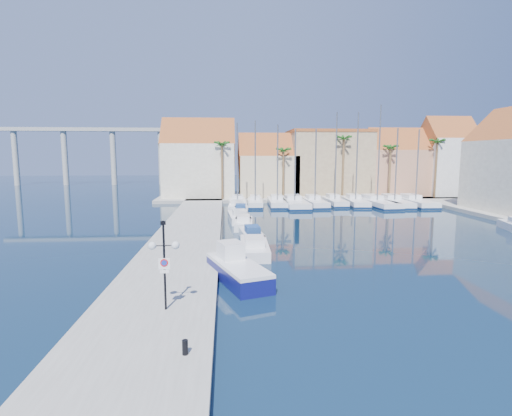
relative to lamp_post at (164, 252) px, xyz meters
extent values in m
plane|color=black|center=(8.32, 4.92, -3.27)|extent=(260.00, 260.00, 0.00)
cube|color=gray|center=(-0.68, 18.42, -3.02)|extent=(6.00, 77.00, 0.50)
cube|color=gray|center=(18.32, 52.92, -3.02)|extent=(54.00, 16.00, 0.50)
cylinder|color=black|center=(0.00, 0.01, -0.66)|extent=(0.11, 0.11, 4.22)
cylinder|color=black|center=(-0.26, 0.00, 0.29)|extent=(0.53, 0.06, 0.05)
cylinder|color=black|center=(0.26, 0.01, 0.29)|extent=(0.53, 0.06, 0.05)
sphere|color=white|center=(-0.53, 0.00, 0.29)|extent=(0.38, 0.38, 0.38)
sphere|color=white|center=(0.53, 0.01, 0.29)|extent=(0.38, 0.38, 0.38)
cube|color=black|center=(0.00, 0.01, 1.34)|extent=(0.23, 0.13, 0.17)
cube|color=white|center=(0.00, -0.06, -0.55)|extent=(0.53, 0.04, 0.53)
cylinder|color=red|center=(0.00, -0.08, -0.50)|extent=(0.36, 0.02, 0.36)
cylinder|color=#1933A5|center=(0.00, -0.09, -0.50)|extent=(0.25, 0.02, 0.25)
cube|color=white|center=(0.00, -0.06, -0.92)|extent=(0.42, 0.04, 0.15)
cylinder|color=black|center=(1.33, -4.38, -2.49)|extent=(0.22, 0.22, 0.55)
cube|color=#0F1159|center=(3.55, 5.48, -2.80)|extent=(4.05, 6.64, 0.95)
cube|color=white|center=(3.55, 5.48, -2.22)|extent=(4.05, 6.64, 0.21)
cube|color=white|center=(3.14, 6.67, -1.64)|extent=(1.84, 2.03, 1.16)
cube|color=white|center=(5.07, 12.55, -2.87)|extent=(2.34, 6.73, 0.80)
cube|color=white|center=(5.05, 11.89, -2.17)|extent=(1.56, 2.38, 0.60)
cube|color=white|center=(5.16, 17.31, -2.87)|extent=(2.20, 5.49, 0.80)
cube|color=navy|center=(5.21, 16.78, -2.17)|extent=(1.37, 1.98, 0.60)
cube|color=white|center=(4.73, 23.68, -2.87)|extent=(2.22, 5.91, 0.80)
cube|color=white|center=(4.70, 23.10, -2.17)|extent=(1.42, 2.11, 0.60)
cube|color=white|center=(4.39, 27.92, -2.87)|extent=(2.64, 7.05, 0.80)
cube|color=white|center=(4.43, 27.22, -2.17)|extent=(1.70, 2.52, 0.60)
cube|color=white|center=(4.80, 33.13, -2.87)|extent=(2.15, 5.65, 0.80)
cube|color=navy|center=(4.76, 32.57, -2.17)|extent=(1.37, 2.02, 0.60)
cube|color=white|center=(4.48, 37.81, -2.87)|extent=(2.73, 7.35, 0.80)
cube|color=white|center=(4.44, 37.08, -2.17)|extent=(1.76, 2.62, 0.60)
cube|color=white|center=(4.62, 41.46, -2.77)|extent=(2.44, 9.30, 1.00)
cube|color=#0E2246|center=(4.62, 41.46, -3.09)|extent=(2.50, 9.36, 0.28)
cube|color=white|center=(4.62, 42.39, -1.97)|extent=(1.70, 2.79, 0.60)
cylinder|color=slate|center=(4.61, 41.00, 3.38)|extent=(0.20, 0.20, 11.30)
cube|color=white|center=(7.26, 41.02, -2.77)|extent=(2.54, 8.15, 1.00)
cube|color=#0E2246|center=(7.26, 41.02, -3.09)|extent=(2.60, 8.22, 0.28)
cube|color=white|center=(7.31, 41.82, -1.97)|extent=(1.60, 2.49, 0.60)
cylinder|color=slate|center=(7.24, 40.62, 3.53)|extent=(0.20, 0.20, 11.60)
cube|color=white|center=(10.60, 41.31, -2.77)|extent=(2.86, 9.57, 1.00)
cube|color=#0E2246|center=(10.60, 41.31, -3.09)|extent=(2.92, 9.63, 0.28)
cube|color=white|center=(10.64, 42.26, -1.97)|extent=(1.84, 2.91, 0.60)
cylinder|color=slate|center=(10.58, 40.84, 3.27)|extent=(0.20, 0.20, 11.08)
cube|color=white|center=(13.09, 40.74, -2.77)|extent=(3.20, 11.95, 1.00)
cube|color=#0E2246|center=(13.09, 40.74, -3.09)|extent=(3.26, 12.01, 0.28)
cube|color=white|center=(13.10, 41.94, -1.97)|extent=(2.20, 3.60, 0.60)
cylinder|color=slate|center=(13.09, 40.15, 2.92)|extent=(0.20, 0.20, 10.38)
cube|color=white|center=(16.17, 40.78, -2.77)|extent=(2.65, 9.54, 1.00)
cube|color=#0E2246|center=(16.17, 40.78, -3.09)|extent=(2.71, 9.60, 0.28)
cube|color=white|center=(16.15, 41.73, -1.97)|extent=(1.78, 2.88, 0.60)
cylinder|color=slate|center=(16.18, 40.30, 2.97)|extent=(0.20, 0.20, 10.48)
cube|color=white|center=(19.50, 41.70, -2.77)|extent=(2.37, 8.79, 1.00)
cube|color=#0E2246|center=(19.50, 41.70, -3.09)|extent=(2.43, 8.85, 0.28)
cube|color=white|center=(19.50, 42.58, -1.97)|extent=(1.62, 2.65, 0.60)
cylinder|color=slate|center=(19.49, 41.27, 4.23)|extent=(0.20, 0.20, 12.99)
cube|color=white|center=(22.60, 41.20, -2.77)|extent=(3.30, 9.84, 1.00)
cube|color=#0E2246|center=(22.60, 41.20, -3.09)|extent=(3.37, 9.90, 0.28)
cube|color=white|center=(22.68, 42.17, -1.97)|extent=(1.99, 3.03, 0.60)
cylinder|color=slate|center=(22.56, 40.72, 4.19)|extent=(0.20, 0.20, 12.91)
cube|color=white|center=(25.42, 40.11, -2.77)|extent=(4.03, 12.02, 1.00)
cube|color=#0E2246|center=(25.42, 40.11, -3.09)|extent=(4.09, 12.08, 0.28)
cube|color=white|center=(25.32, 41.29, -1.97)|extent=(2.43, 3.71, 0.60)
cylinder|color=slate|center=(25.46, 39.52, 4.69)|extent=(0.20, 0.20, 13.91)
cube|color=white|center=(28.35, 40.40, -2.77)|extent=(3.79, 11.33, 1.00)
cube|color=#0E2246|center=(28.35, 40.40, -3.09)|extent=(3.86, 11.40, 0.28)
cube|color=white|center=(28.44, 41.51, -1.97)|extent=(2.29, 3.49, 0.60)
cylinder|color=slate|center=(28.30, 39.85, 3.03)|extent=(0.20, 0.20, 10.59)
cube|color=white|center=(31.60, 40.44, -2.77)|extent=(3.13, 11.24, 1.00)
cube|color=#0E2246|center=(31.60, 40.44, -3.09)|extent=(3.19, 11.30, 0.28)
cube|color=white|center=(31.63, 41.56, -1.97)|extent=(2.10, 3.40, 0.60)
cylinder|color=slate|center=(31.59, 39.88, 2.94)|extent=(0.20, 0.20, 10.43)
cube|color=beige|center=(-1.68, 51.92, 1.73)|extent=(12.00, 9.00, 9.00)
cube|color=brown|center=(-1.68, 51.92, 6.23)|extent=(12.30, 9.00, 9.00)
cube|color=#CDB590|center=(10.32, 51.92, 0.73)|extent=(10.00, 8.00, 7.00)
cube|color=brown|center=(10.32, 51.92, 4.23)|extent=(10.30, 8.00, 8.00)
cube|color=#9A7F5F|center=(21.32, 52.92, 2.73)|extent=(14.00, 10.00, 11.00)
cube|color=brown|center=(21.32, 52.92, 8.48)|extent=(14.20, 10.20, 0.50)
cube|color=tan|center=(33.32, 51.92, 1.23)|extent=(10.00, 8.00, 8.00)
cube|color=brown|center=(33.32, 51.92, 5.23)|extent=(10.30, 8.00, 8.00)
cube|color=silver|center=(42.32, 50.92, 2.23)|extent=(8.00, 8.00, 10.00)
cube|color=brown|center=(42.32, 50.92, 7.23)|extent=(8.30, 8.00, 8.00)
cylinder|color=brown|center=(2.32, 46.92, 1.73)|extent=(0.36, 0.36, 9.00)
sphere|color=#1C5217|center=(2.32, 46.92, 6.08)|extent=(2.60, 2.60, 2.60)
cylinder|color=brown|center=(12.32, 46.92, 1.23)|extent=(0.36, 0.36, 8.00)
sphere|color=#1C5217|center=(12.32, 46.92, 5.08)|extent=(2.60, 2.60, 2.60)
cylinder|color=brown|center=(22.32, 46.92, 2.23)|extent=(0.36, 0.36, 10.00)
sphere|color=#1C5217|center=(22.32, 46.92, 7.08)|extent=(2.60, 2.60, 2.60)
cylinder|color=brown|center=(30.32, 46.92, 1.48)|extent=(0.36, 0.36, 8.50)
sphere|color=#1C5217|center=(30.32, 46.92, 5.58)|extent=(2.60, 2.60, 2.60)
cylinder|color=brown|center=(38.32, 46.92, 1.98)|extent=(0.36, 0.36, 9.50)
sphere|color=#1C5217|center=(38.32, 46.92, 6.58)|extent=(2.60, 2.60, 2.60)
cube|color=#9E9E99|center=(-29.68, 86.92, 10.73)|extent=(48.00, 2.20, 0.90)
cylinder|color=#9E9E99|center=(-49.68, 86.92, 3.73)|extent=(1.40, 1.40, 14.00)
cylinder|color=#9E9E99|center=(-37.68, 86.92, 3.73)|extent=(1.40, 1.40, 14.00)
cylinder|color=#9E9E99|center=(-25.68, 86.92, 3.73)|extent=(1.40, 1.40, 14.00)
cylinder|color=#9E9E99|center=(-13.68, 86.92, 3.73)|extent=(1.40, 1.40, 14.00)
camera|label=1|loc=(2.86, -18.18, 4.43)|focal=28.00mm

